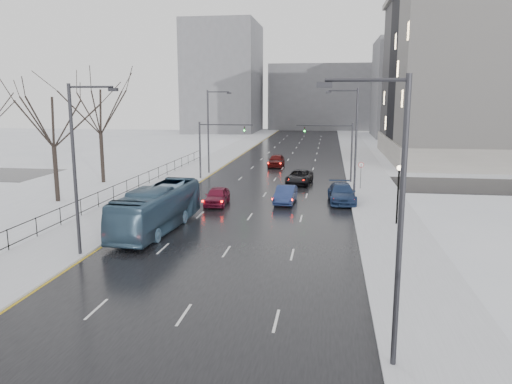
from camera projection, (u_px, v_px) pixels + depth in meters
The scene contains 25 objects.
road at pixel (284, 166), 67.13m from camera, with size 16.00×150.00×0.04m, color black.
cross_road at pixel (274, 181), 55.47m from camera, with size 130.00×10.00×0.04m, color black.
sidewalk_left at pixel (208, 164), 68.62m from camera, with size 5.00×150.00×0.16m, color silver.
sidewalk_right at pixel (363, 167), 65.61m from camera, with size 5.00×150.00×0.16m, color silver.
park_strip at pixel (142, 163), 69.99m from camera, with size 14.00×150.00×0.12m, color white.
tree_park_d at pixel (58, 202), 44.43m from camera, with size 8.75×8.75×12.50m, color black, non-canonical shape.
tree_park_e at pixel (104, 183), 54.20m from camera, with size 9.45×9.45×13.50m, color black, non-canonical shape.
iron_fence at pixel (87, 203), 39.68m from camera, with size 0.06×70.00×1.30m.
streetlight_r_near at pixel (394, 210), 16.33m from camera, with size 2.95×0.25×10.00m.
streetlight_r_mid at pixel (354, 137), 45.47m from camera, with size 2.95×0.25×10.00m.
streetlight_l_near at pixel (78, 162), 28.38m from camera, with size 2.95×0.25×10.00m.
streetlight_l_far at pixel (210, 128), 59.47m from camera, with size 2.95×0.25×10.00m.
lamppost_r_mid at pixel (398, 186), 35.86m from camera, with size 0.36×0.36×4.28m.
mast_signal_right at pixel (342, 145), 53.65m from camera, with size 6.10×0.33×6.50m.
mast_signal_left at pixel (209, 143), 55.75m from camera, with size 6.10×0.33×6.50m.
no_uturn_sign at pixel (361, 167), 49.84m from camera, with size 0.60×0.06×2.70m.
bldg_far_right at pixel (428, 89), 114.47m from camera, with size 24.00×20.00×22.00m, color slate.
bldg_far_left at pixel (224, 78), 130.79m from camera, with size 18.00×22.00×28.00m, color slate.
bldg_far_center at pixel (324, 97), 142.58m from camera, with size 30.00×18.00×18.00m, color slate.
bus at pixel (157, 208), 34.81m from camera, with size 2.60×11.12×3.10m, color #3B5973.
sedan_center_near at pixel (217, 196), 43.11m from camera, with size 1.82×4.52×1.54m, color maroon.
sedan_right_near at pixel (286, 194), 43.83m from camera, with size 1.61×4.61×1.52m, color navy.
sedan_right_cross at pixel (299, 177), 53.52m from camera, with size 2.43×5.28×1.47m, color black.
sedan_right_far at pixel (342, 193), 44.10m from camera, with size 2.29×5.64×1.64m, color navy.
sedan_center_far at pixel (276, 160), 66.55m from camera, with size 1.98×4.92×1.68m, color #460C0C.
Camera 1 is at (6.01, -6.41, 9.29)m, focal length 35.00 mm.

